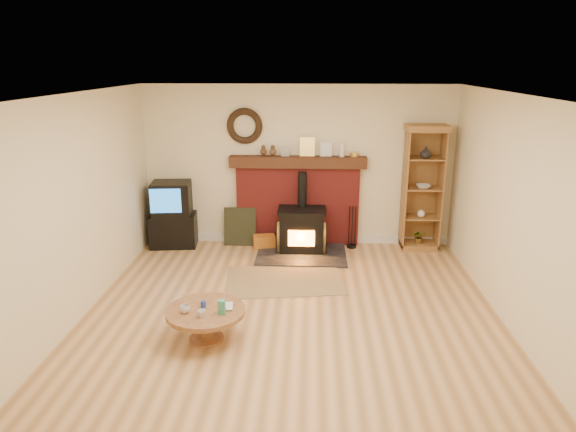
# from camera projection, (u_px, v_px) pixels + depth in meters

# --- Properties ---
(ground) EXTENTS (5.50, 5.50, 0.00)m
(ground) POSITION_uv_depth(u_px,v_px,m) (291.00, 319.00, 6.09)
(ground) COLOR #A77845
(ground) RESTS_ON ground
(room_shell) EXTENTS (5.02, 5.52, 2.61)m
(room_shell) POSITION_uv_depth(u_px,v_px,m) (290.00, 176.00, 5.68)
(room_shell) COLOR beige
(room_shell) RESTS_ON ground
(chimney_breast) EXTENTS (2.20, 0.22, 1.78)m
(chimney_breast) POSITION_uv_depth(u_px,v_px,m) (298.00, 197.00, 8.41)
(chimney_breast) COLOR maroon
(chimney_breast) RESTS_ON ground
(wood_stove) EXTENTS (1.40, 1.00, 1.26)m
(wood_stove) POSITION_uv_depth(u_px,v_px,m) (302.00, 231.00, 8.16)
(wood_stove) COLOR black
(wood_stove) RESTS_ON ground
(area_rug) EXTENTS (1.73, 1.30, 0.01)m
(area_rug) POSITION_uv_depth(u_px,v_px,m) (285.00, 280.00, 7.17)
(area_rug) COLOR brown
(area_rug) RESTS_ON ground
(tv_unit) EXTENTS (0.78, 0.59, 1.08)m
(tv_unit) POSITION_uv_depth(u_px,v_px,m) (173.00, 216.00, 8.39)
(tv_unit) COLOR black
(tv_unit) RESTS_ON ground
(curio_cabinet) EXTENTS (0.64, 0.46, 2.01)m
(curio_cabinet) POSITION_uv_depth(u_px,v_px,m) (422.00, 188.00, 8.15)
(curio_cabinet) COLOR #925C30
(curio_cabinet) RESTS_ON ground
(firelog_box) EXTENTS (0.38, 0.28, 0.22)m
(firelog_box) POSITION_uv_depth(u_px,v_px,m) (264.00, 242.00, 8.38)
(firelog_box) COLOR #C08B20
(firelog_box) RESTS_ON ground
(leaning_painting) EXTENTS (0.53, 0.14, 0.63)m
(leaning_painting) POSITION_uv_depth(u_px,v_px,m) (240.00, 226.00, 8.48)
(leaning_painting) COLOR black
(leaning_painting) RESTS_ON ground
(fire_tools) EXTENTS (0.16, 0.16, 0.70)m
(fire_tools) POSITION_uv_depth(u_px,v_px,m) (352.00, 240.00, 8.40)
(fire_tools) COLOR black
(fire_tools) RESTS_ON ground
(coffee_table) EXTENTS (0.86, 0.86, 0.53)m
(coffee_table) POSITION_uv_depth(u_px,v_px,m) (206.00, 315.00, 5.56)
(coffee_table) COLOR brown
(coffee_table) RESTS_ON ground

